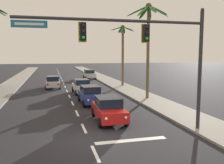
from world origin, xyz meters
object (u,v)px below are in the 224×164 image
sedan_oncoming_far (53,82)px  palm_right_second (148,29)px  traffic_signal_mast (150,45)px  sedan_lead_at_stop_bar (109,109)px  palm_right_third (123,43)px  sedan_third_in_queue (90,95)px  sedan_fifth_in_queue (82,86)px  sedan_parked_nearest_kerb (89,74)px

sedan_oncoming_far → palm_right_second: bearing=-48.9°
traffic_signal_mast → sedan_lead_at_stop_bar: size_ratio=2.37×
palm_right_third → sedan_oncoming_far: bearing=177.3°
sedan_lead_at_stop_bar → sedan_oncoming_far: same height
sedan_third_in_queue → sedan_fifth_in_queue: same height
palm_right_second → sedan_oncoming_far: bearing=131.1°
sedan_fifth_in_queue → palm_right_second: 10.34m
sedan_third_in_queue → sedan_parked_nearest_kerb: same height
traffic_signal_mast → palm_right_third: (4.67, 20.79, 1.03)m
sedan_fifth_in_queue → palm_right_third: (6.53, 4.89, 5.31)m
sedan_lead_at_stop_bar → sedan_oncoming_far: 18.20m
sedan_lead_at_stop_bar → palm_right_second: size_ratio=0.46×
sedan_oncoming_far → palm_right_second: palm_right_second is taller
sedan_fifth_in_queue → sedan_third_in_queue: bearing=-89.7°
traffic_signal_mast → sedan_fifth_in_queue: bearing=96.7°
traffic_signal_mast → palm_right_second: palm_right_second is taller
palm_right_second → traffic_signal_mast: bearing=-112.2°
palm_right_third → traffic_signal_mast: bearing=-102.7°
sedan_fifth_in_queue → sedan_lead_at_stop_bar: bearing=-88.6°
sedan_third_in_queue → sedan_parked_nearest_kerb: size_ratio=1.00×
traffic_signal_mast → sedan_third_in_queue: traffic_signal_mast is taller
sedan_fifth_in_queue → palm_right_second: bearing=-41.6°
sedan_lead_at_stop_bar → sedan_parked_nearest_kerb: bearing=83.6°
traffic_signal_mast → palm_right_third: palm_right_third is taller
palm_right_second → palm_right_third: 10.39m
sedan_third_in_queue → sedan_oncoming_far: size_ratio=1.01×
sedan_lead_at_stop_bar → sedan_parked_nearest_kerb: (3.30, 29.57, 0.00)m
traffic_signal_mast → sedan_lead_at_stop_bar: bearing=114.5°
sedan_lead_at_stop_bar → sedan_fifth_in_queue: same height
traffic_signal_mast → palm_right_second: bearing=67.8°
traffic_signal_mast → sedan_fifth_in_queue: size_ratio=2.35×
sedan_fifth_in_queue → sedan_oncoming_far: size_ratio=1.01×
sedan_fifth_in_queue → palm_right_third: bearing=36.8°
palm_right_third → palm_right_second: bearing=-92.2°
sedan_lead_at_stop_bar → sedan_third_in_queue: size_ratio=1.00×
traffic_signal_mast → sedan_third_in_queue: size_ratio=2.36×
sedan_third_in_queue → sedan_fifth_in_queue: bearing=90.3°
traffic_signal_mast → sedan_third_in_queue: 10.73m
sedan_oncoming_far → sedan_lead_at_stop_bar: bearing=-78.6°
sedan_third_in_queue → sedan_lead_at_stop_bar: bearing=-87.4°
sedan_lead_at_stop_bar → palm_right_third: (6.23, 17.37, 5.31)m
sedan_oncoming_far → sedan_fifth_in_queue: bearing=-58.5°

